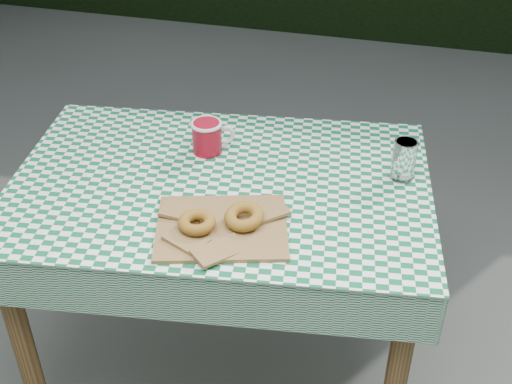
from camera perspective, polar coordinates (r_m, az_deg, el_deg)
ground at (r=2.48m, az=-4.37°, el=-11.84°), size 60.00×60.00×0.00m
table at (r=2.11m, az=-2.78°, el=-7.73°), size 1.24×0.91×0.75m
tablecloth at (r=1.87m, az=-3.11°, el=0.78°), size 1.26×0.93×0.01m
paper_bag at (r=1.69m, az=-2.93°, el=-2.94°), size 0.39×0.34×0.02m
bagel_front at (r=1.67m, az=-5.06°, el=-2.58°), size 0.12×0.12×0.03m
bagel_back at (r=1.68m, az=-1.03°, el=-2.10°), size 0.14×0.14×0.03m
coffee_mug at (r=1.98m, az=-4.19°, el=4.68°), size 0.24×0.24×0.10m
drinking_glass at (r=1.89m, az=12.45°, el=2.67°), size 0.08×0.08×0.12m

